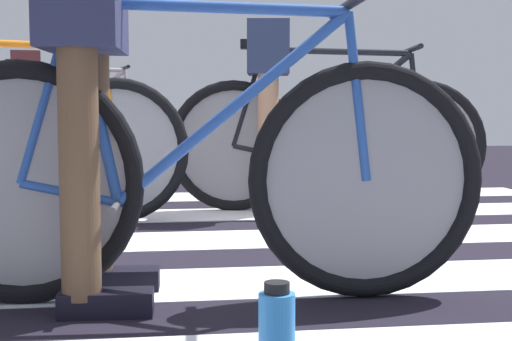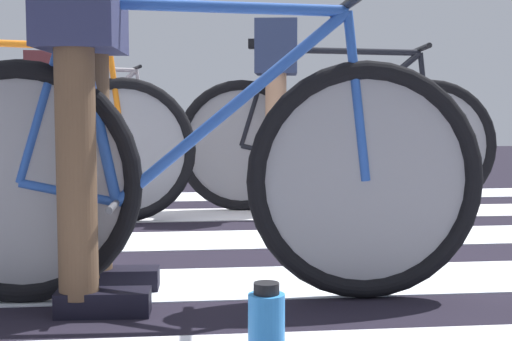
{
  "view_description": "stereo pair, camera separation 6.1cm",
  "coord_description": "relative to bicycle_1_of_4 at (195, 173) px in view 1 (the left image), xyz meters",
  "views": [
    {
      "loc": [
        0.14,
        -2.92,
        0.61
      ],
      "look_at": [
        0.46,
        -0.55,
        0.39
      ],
      "focal_mm": 52.67,
      "sensor_mm": 36.0,
      "label": 1
    },
    {
      "loc": [
        0.2,
        -2.92,
        0.61
      ],
      "look_at": [
        0.46,
        -0.55,
        0.39
      ],
      "focal_mm": 52.67,
      "sensor_mm": 36.0,
      "label": 2
    }
  ],
  "objects": [
    {
      "name": "cyclist_4_of_4",
      "position": [
        -1.11,
        3.93,
        0.26
      ],
      "size": [
        0.37,
        0.44,
        0.99
      ],
      "rotation": [
        0.0,
        0.0,
        0.16
      ],
      "color": "beige",
      "rests_on": "ground"
    },
    {
      "name": "bicycle_2_of_4",
      "position": [
        -0.81,
        1.47,
        0.0
      ],
      "size": [
        1.73,
        0.52,
        0.93
      ],
      "rotation": [
        0.0,
        0.0,
        0.09
      ],
      "color": "black",
      "rests_on": "ground"
    },
    {
      "name": "cyclist_3_of_4",
      "position": [
        0.5,
        1.83,
        0.28
      ],
      "size": [
        0.37,
        0.44,
        1.03
      ],
      "rotation": [
        0.0,
        0.0,
        -0.15
      ],
      "color": "#A87A5B",
      "rests_on": "ground"
    },
    {
      "name": "crosswalk_markings",
      "position": [
        -0.19,
        0.59,
        -0.38
      ],
      "size": [
        5.39,
        4.24,
        0.0
      ],
      "color": "white",
      "rests_on": "ground"
    },
    {
      "name": "bicycle_1_of_4",
      "position": [
        0.0,
        0.0,
        0.0
      ],
      "size": [
        1.74,
        0.52,
        0.93
      ],
      "rotation": [
        0.0,
        0.0,
        -0.05
      ],
      "color": "black",
      "rests_on": "ground"
    },
    {
      "name": "ground",
      "position": [
        -0.26,
        0.71,
        -0.4
      ],
      "size": [
        18.0,
        14.0,
        0.02
      ],
      "color": "black"
    },
    {
      "name": "bicycle_4_of_4",
      "position": [
        -0.8,
        3.98,
        0.0
      ],
      "size": [
        1.72,
        0.53,
        0.93
      ],
      "rotation": [
        0.0,
        0.0,
        0.16
      ],
      "color": "black",
      "rests_on": "ground"
    },
    {
      "name": "water_bottle",
      "position": [
        0.13,
        -0.69,
        -0.28
      ],
      "size": [
        0.08,
        0.08,
        0.22
      ],
      "color": "#328BE2",
      "rests_on": "ground"
    },
    {
      "name": "cyclist_1_of_4",
      "position": [
        -0.31,
        0.02,
        0.27
      ],
      "size": [
        0.33,
        0.42,
        1.02
      ],
      "rotation": [
        0.0,
        0.0,
        -0.05
      ],
      "color": "brown",
      "rests_on": "ground"
    },
    {
      "name": "bicycle_3_of_4",
      "position": [
        0.81,
        1.79,
        0.0
      ],
      "size": [
        1.72,
        0.53,
        0.93
      ],
      "rotation": [
        0.0,
        0.0,
        -0.15
      ],
      "color": "black",
      "rests_on": "ground"
    }
  ]
}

